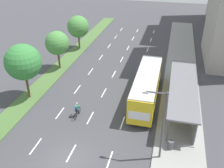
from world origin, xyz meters
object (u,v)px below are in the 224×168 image
bus (147,85)px  median_tree_fourth (78,27)px  streetlight (161,122)px  trash_bin (171,145)px  bus_shelter (185,94)px  median_tree_third (57,43)px  median_tree_second (23,62)px  cyclist (77,110)px

bus → median_tree_fourth: (-13.48, 13.70, 1.89)m
median_tree_fourth → streetlight: streetlight is taller
trash_bin → streetlight: bearing=-129.6°
bus_shelter → median_tree_third: (-17.72, 6.16, 2.11)m
bus_shelter → median_tree_second: 18.21m
cyclist → streetlight: 10.16m
trash_bin → median_tree_fourth: bearing=127.9°
median_tree_fourth → trash_bin: size_ratio=6.69×
median_tree_fourth → streetlight: 27.55m
bus → trash_bin: 8.50m
median_tree_fourth → trash_bin: bearing=-52.1°
bus_shelter → trash_bin: size_ratio=15.39×
bus_shelter → median_tree_fourth: size_ratio=2.30×
median_tree_third → trash_bin: 21.44m
median_tree_second → median_tree_third: bearing=89.0°
trash_bin → bus_shelter: bearing=81.1°
median_tree_third → trash_bin: (16.64, -13.10, -3.40)m
trash_bin → cyclist: bearing=164.9°
median_tree_third → median_tree_fourth: median_tree_fourth is taller
bus_shelter → cyclist: 11.81m
median_tree_second → median_tree_third: size_ratio=1.19×
bus_shelter → median_tree_fourth: (-17.76, 14.49, 2.09)m
cyclist → median_tree_second: (-6.90, 2.10, 3.90)m
median_tree_second → median_tree_fourth: size_ratio=1.17×
bus → trash_bin: size_ratio=13.28×
cyclist → median_tree_fourth: median_tree_fourth is taller
cyclist → streetlight: streetlight is taller
median_tree_second → median_tree_fourth: (0.10, 16.67, -0.73)m
bus_shelter → median_tree_third: bearing=160.8°
bus_shelter → median_tree_third: 18.88m
median_tree_second → streetlight: (15.74, -6.01, -0.80)m
bus_shelter → streetlight: 8.69m
median_tree_fourth → trash_bin: (16.68, -21.43, -3.38)m
median_tree_second → median_tree_third: median_tree_second is taller
bus_shelter → median_tree_fourth: median_tree_fourth is taller
median_tree_third → cyclist: bearing=-57.1°
median_tree_third → trash_bin: median_tree_third is taller
cyclist → median_tree_fourth: (-6.80, 18.76, 3.17)m
bus_shelter → median_tree_second: size_ratio=1.98×
cyclist → trash_bin: 10.23m
cyclist → median_tree_third: (-6.76, 10.43, 3.19)m
bus_shelter → bus: size_ratio=1.16×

